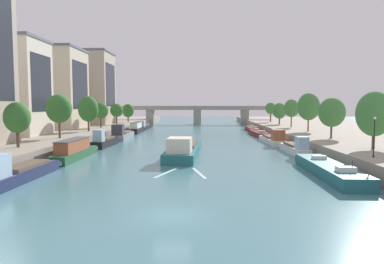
# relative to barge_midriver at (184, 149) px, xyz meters

# --- Properties ---
(ground_plane) EXTENTS (400.00, 400.00, 0.00)m
(ground_plane) POSITION_rel_barge_midriver_xyz_m (0.69, -28.20, -0.97)
(ground_plane) COLOR teal
(quay_left) EXTENTS (36.00, 170.00, 1.98)m
(quay_left) POSITION_rel_barge_midriver_xyz_m (-35.10, 26.80, 0.02)
(quay_left) COLOR gray
(quay_left) RESTS_ON ground
(quay_right) EXTENTS (36.00, 170.00, 1.98)m
(quay_right) POSITION_rel_barge_midriver_xyz_m (36.48, 26.80, 0.02)
(quay_right) COLOR gray
(quay_right) RESTS_ON ground
(barge_midriver) EXTENTS (4.96, 21.21, 3.17)m
(barge_midriver) POSITION_rel_barge_midriver_xyz_m (0.00, 0.00, 0.00)
(barge_midriver) COLOR #23666B
(barge_midriver) RESTS_ON ground
(wake_behind_barge) EXTENTS (5.59, 6.02, 0.03)m
(wake_behind_barge) POSITION_rel_barge_midriver_xyz_m (0.55, -13.60, -0.95)
(wake_behind_barge) COLOR silver
(wake_behind_barge) RESTS_ON ground
(moored_boat_left_downstream) EXTENTS (2.87, 13.21, 3.16)m
(moored_boat_left_downstream) POSITION_rel_barge_midriver_xyz_m (-15.23, -18.28, -0.04)
(moored_boat_left_downstream) COLOR #1E284C
(moored_boat_left_downstream) RESTS_ON ground
(moored_boat_left_far) EXTENTS (2.37, 13.63, 2.76)m
(moored_boat_left_far) POSITION_rel_barge_midriver_xyz_m (-14.90, -3.90, 0.18)
(moored_boat_left_far) COLOR #235633
(moored_boat_left_far) RESTS_ON ground
(moored_boat_left_lone) EXTENTS (2.45, 10.54, 3.19)m
(moored_boat_left_lone) POSITION_rel_barge_midriver_xyz_m (-14.64, 10.13, -0.01)
(moored_boat_left_lone) COLOR black
(moored_boat_left_lone) RESTS_ON ground
(moored_boat_left_end) EXTENTS (3.56, 14.66, 3.36)m
(moored_boat_left_end) POSITION_rel_barge_midriver_xyz_m (-14.93, 24.65, 0.01)
(moored_boat_left_end) COLOR gray
(moored_boat_left_end) RESTS_ON ground
(moored_boat_left_near) EXTENTS (2.41, 11.94, 2.84)m
(moored_boat_left_near) POSITION_rel_barge_midriver_xyz_m (-14.85, 41.13, 0.22)
(moored_boat_left_near) COLOR black
(moored_boat_left_near) RESTS_ON ground
(moored_boat_left_upstream) EXTENTS (2.80, 15.34, 2.75)m
(moored_boat_left_upstream) POSITION_rel_barge_midriver_xyz_m (-15.23, 54.84, -0.15)
(moored_boat_left_upstream) COLOR black
(moored_boat_left_upstream) RESTS_ON ground
(moored_boat_right_lone) EXTENTS (3.13, 16.17, 2.36)m
(moored_boat_right_lone) POSITION_rel_barge_midriver_xyz_m (15.92, -14.37, -0.31)
(moored_boat_right_lone) COLOR #23666B
(moored_boat_right_lone) RESTS_ON ground
(moored_boat_right_downstream) EXTENTS (2.24, 11.51, 2.93)m
(moored_boat_right_downstream) POSITION_rel_barge_midriver_xyz_m (16.68, 1.91, -0.09)
(moored_boat_right_downstream) COLOR silver
(moored_boat_right_downstream) RESTS_ON ground
(moored_boat_right_near) EXTENTS (3.07, 13.76, 2.94)m
(moored_boat_right_near) POSITION_rel_barge_midriver_xyz_m (16.16, 15.98, -0.11)
(moored_boat_right_near) COLOR silver
(moored_boat_right_near) RESTS_ON ground
(moored_boat_right_end) EXTENTS (3.05, 14.01, 2.17)m
(moored_boat_right_end) POSITION_rel_barge_midriver_xyz_m (16.06, 33.07, -0.40)
(moored_boat_right_end) COLOR maroon
(moored_boat_right_end) RESTS_ON ground
(moored_boat_right_far) EXTENTS (2.64, 14.46, 2.14)m
(moored_boat_right_far) POSITION_rel_barge_midriver_xyz_m (16.73, 48.64, -0.42)
(moored_boat_right_far) COLOR maroon
(moored_boat_right_far) RESTS_ON ground
(tree_left_midway) EXTENTS (3.28, 3.28, 5.79)m
(tree_left_midway) POSITION_rel_barge_midriver_xyz_m (-20.88, -7.28, 4.81)
(tree_left_midway) COLOR brown
(tree_left_midway) RESTS_ON quay_left
(tree_left_end_of_row) EXTENTS (4.11, 4.11, 7.14)m
(tree_left_end_of_row) POSITION_rel_barge_midriver_xyz_m (-20.63, 5.22, 5.79)
(tree_left_end_of_row) COLOR brown
(tree_left_end_of_row) RESTS_ON quay_left
(tree_left_past_mid) EXTENTS (4.08, 4.08, 7.22)m
(tree_left_past_mid) POSITION_rel_barge_midriver_xyz_m (-20.80, 20.31, 5.58)
(tree_left_past_mid) COLOR brown
(tree_left_past_mid) RESTS_ON quay_left
(tree_left_nearest) EXTENTS (3.68, 3.68, 5.93)m
(tree_left_nearest) POSITION_rel_barge_midriver_xyz_m (-21.43, 31.17, 5.07)
(tree_left_nearest) COLOR brown
(tree_left_nearest) RESTS_ON quay_left
(tree_left_far) EXTENTS (3.45, 3.45, 5.75)m
(tree_left_far) POSITION_rel_barge_midriver_xyz_m (-20.93, 44.45, 4.90)
(tree_left_far) COLOR brown
(tree_left_far) RESTS_ON quay_left
(tree_left_by_lamp) EXTENTS (3.64, 3.64, 5.70)m
(tree_left_by_lamp) POSITION_rel_barge_midriver_xyz_m (-20.57, 57.66, 4.59)
(tree_left_by_lamp) COLOR brown
(tree_left_by_lamp) RESTS_ON quay_left
(tree_right_far) EXTENTS (4.32, 4.32, 7.10)m
(tree_right_far) POSITION_rel_barge_midriver_xyz_m (23.75, -7.49, 5.33)
(tree_right_far) COLOR brown
(tree_right_far) RESTS_ON quay_right
(tree_right_second) EXTENTS (4.21, 4.21, 6.60)m
(tree_right_second) POSITION_rel_barge_midriver_xyz_m (23.59, 6.26, 5.21)
(tree_right_second) COLOR brown
(tree_right_second) RESTS_ON quay_right
(tree_right_nearest) EXTENTS (4.42, 4.42, 7.84)m
(tree_right_nearest) POSITION_rel_barge_midriver_xyz_m (24.20, 20.87, 6.05)
(tree_right_nearest) COLOR brown
(tree_right_nearest) RESTS_ON quay_right
(tree_right_past_mid) EXTENTS (3.54, 3.54, 6.79)m
(tree_right_past_mid) POSITION_rel_barge_midriver_xyz_m (24.14, 34.32, 5.60)
(tree_right_past_mid) COLOR brown
(tree_right_past_mid) RESTS_ON quay_right
(tree_right_by_lamp) EXTENTS (3.82, 3.82, 5.97)m
(tree_right_by_lamp) POSITION_rel_barge_midriver_xyz_m (24.08, 47.21, 4.75)
(tree_right_by_lamp) COLOR brown
(tree_right_by_lamp) RESTS_ON quay_right
(tree_right_end_of_row) EXTENTS (3.37, 3.37, 6.13)m
(tree_right_end_of_row) POSITION_rel_barge_midriver_xyz_m (24.03, 59.70, 5.28)
(tree_right_end_of_row) COLOR brown
(tree_right_end_of_row) RESTS_ON quay_right
(lamppost_right_bank) EXTENTS (0.28, 0.28, 4.19)m
(lamppost_right_bank) POSITION_rel_barge_midriver_xyz_m (20.42, -14.57, 3.32)
(lamppost_right_bank) COLOR black
(lamppost_right_bank) RESTS_ON quay_right
(building_left_far_end) EXTENTS (11.28, 10.04, 17.30)m
(building_left_far_end) POSITION_rel_barge_midriver_xyz_m (-31.39, 10.78, 9.68)
(building_left_far_end) COLOR beige
(building_left_far_end) RESTS_ON quay_left
(building_left_corner) EXTENTS (12.35, 12.58, 18.41)m
(building_left_corner) POSITION_rel_barge_midriver_xyz_m (-31.39, 29.18, 10.23)
(building_left_corner) COLOR beige
(building_left_corner) RESTS_ON quay_left
(building_left_middle) EXTENTS (16.18, 12.44, 20.47)m
(building_left_middle) POSITION_rel_barge_midriver_xyz_m (-31.39, 48.59, 11.26)
(building_left_middle) COLOR #B2A38E
(building_left_middle) RESTS_ON quay_left
(bridge_far) EXTENTS (59.59, 4.40, 6.97)m
(bridge_far) POSITION_rel_barge_midriver_xyz_m (0.69, 81.11, 3.46)
(bridge_far) COLOR gray
(bridge_far) RESTS_ON ground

